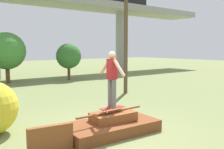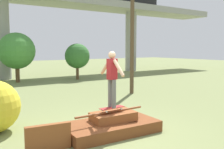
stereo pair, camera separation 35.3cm
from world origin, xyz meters
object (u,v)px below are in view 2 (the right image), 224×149
(skater, at_px, (112,76))
(utility_pole, at_px, (132,9))
(tree_behind_right, at_px, (77,56))
(tree_mid_back, at_px, (17,51))
(skateboard, at_px, (112,108))

(skater, distance_m, utility_pole, 6.64)
(tree_behind_right, height_order, tree_mid_back, tree_mid_back)
(skateboard, height_order, utility_pole, utility_pole)
(tree_behind_right, distance_m, tree_mid_back, 4.17)
(skateboard, bearing_deg, tree_behind_right, 68.15)
(tree_mid_back, bearing_deg, skateboard, -91.79)
(tree_mid_back, bearing_deg, utility_pole, -63.01)
(skater, relative_size, tree_mid_back, 0.46)
(skater, bearing_deg, tree_mid_back, 88.21)
(skater, bearing_deg, skateboard, 90.00)
(skateboard, xyz_separation_m, skater, (0.00, -0.00, 0.89))
(utility_pole, bearing_deg, skater, -133.88)
(skateboard, xyz_separation_m, utility_pole, (4.21, 4.38, 3.56))
(skateboard, xyz_separation_m, tree_behind_right, (4.44, 11.07, 1.04))
(skater, xyz_separation_m, utility_pole, (4.21, 4.38, 2.67))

